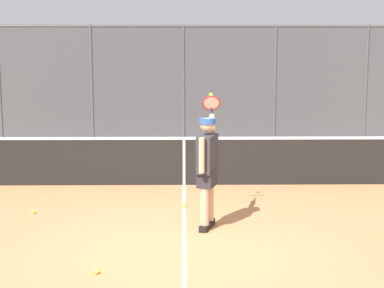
% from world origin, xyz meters
% --- Properties ---
extents(ground_plane, '(60.00, 60.00, 0.00)m').
position_xyz_m(ground_plane, '(0.00, 0.00, 0.00)').
color(ground_plane, '#C67A4C').
extents(fence_backdrop, '(18.11, 1.37, 3.33)m').
position_xyz_m(fence_backdrop, '(-0.00, -9.37, 1.34)').
color(fence_backdrop, '#474C51').
rests_on(fence_backdrop, ground).
extents(tennis_net, '(10.79, 0.09, 1.07)m').
position_xyz_m(tennis_net, '(0.00, -3.87, 0.49)').
color(tennis_net, '#2D2D2D').
rests_on(tennis_net, ground).
extents(tennis_player, '(0.42, 1.40, 1.96)m').
position_xyz_m(tennis_player, '(-0.34, -0.94, 0.97)').
color(tennis_player, black).
rests_on(tennis_player, ground).
extents(tennis_ball_mid_court, '(0.07, 0.07, 0.07)m').
position_xyz_m(tennis_ball_mid_court, '(1.05, 0.92, 0.03)').
color(tennis_ball_mid_court, '#D6E042').
rests_on(tennis_ball_mid_court, ground).
extents(tennis_ball_near_net, '(0.07, 0.07, 0.07)m').
position_xyz_m(tennis_ball_near_net, '(0.00, -2.13, 0.03)').
color(tennis_ball_near_net, '#C1D138').
rests_on(tennis_ball_near_net, ground).
extents(tennis_ball_by_sideline, '(0.07, 0.07, 0.07)m').
position_xyz_m(tennis_ball_by_sideline, '(2.46, -1.76, 0.03)').
color(tennis_ball_by_sideline, '#D6E042').
rests_on(tennis_ball_by_sideline, ground).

